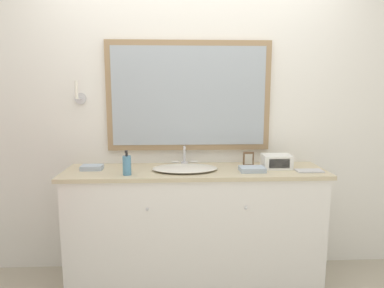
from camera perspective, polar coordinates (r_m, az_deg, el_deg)
The scene contains 9 objects.
wall_back at distance 2.85m, azimuth 0.19°, elevation 4.29°, with size 8.00×0.18×2.55m.
vanity_counter at distance 2.78m, azimuth 0.50°, elevation -13.44°, with size 2.00×0.51×0.91m.
sink_basin at distance 2.61m, azimuth -1.19°, elevation -4.00°, with size 0.49×0.36×0.16m.
soap_bottle at distance 2.50m, azimuth -10.80°, elevation -3.47°, with size 0.06×0.06×0.18m.
appliance_box at distance 2.75m, azimuth 13.92°, elevation -2.84°, with size 0.22×0.15×0.11m.
picture_frame at distance 2.78m, azimuth 9.39°, elevation -2.49°, with size 0.09×0.01×0.12m.
hand_towel_near_sink at distance 2.74m, azimuth -16.33°, elevation -3.77°, with size 0.16×0.11×0.04m.
hand_towel_far_corner at distance 2.61m, azimuth 10.00°, elevation -4.15°, with size 0.19×0.13×0.04m.
metal_tray at distance 2.73m, azimuth 18.95°, elevation -4.24°, with size 0.20×0.11×0.01m.
Camera 1 is at (-0.14, -2.29, 1.53)m, focal length 32.00 mm.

